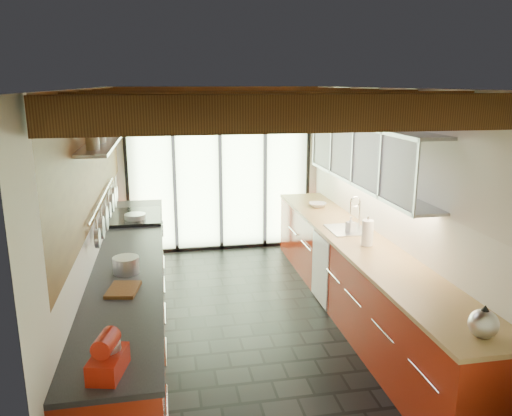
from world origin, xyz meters
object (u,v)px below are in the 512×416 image
object	(u,v)px
kettle	(484,322)
soap_bottle	(351,225)
paper_towel	(367,233)
stand_mixer	(108,357)
bowl	(318,205)

from	to	relation	value
kettle	soap_bottle	size ratio (longest dim) A/B	1.46
kettle	soap_bottle	distance (m)	2.55
paper_towel	soap_bottle	size ratio (longest dim) A/B	1.71
stand_mixer	kettle	world-z (taller)	stand_mixer
bowl	stand_mixer	bearing A→B (deg)	-123.54
stand_mixer	kettle	bearing A→B (deg)	-0.18
paper_towel	soap_bottle	bearing A→B (deg)	90.00
paper_towel	soap_bottle	world-z (taller)	paper_towel
soap_bottle	paper_towel	bearing A→B (deg)	-90.00
soap_bottle	bowl	bearing A→B (deg)	90.00
stand_mixer	bowl	world-z (taller)	stand_mixer
stand_mixer	paper_towel	world-z (taller)	paper_towel
soap_bottle	bowl	world-z (taller)	soap_bottle
stand_mixer	bowl	size ratio (longest dim) A/B	1.39
soap_bottle	bowl	distance (m)	1.30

